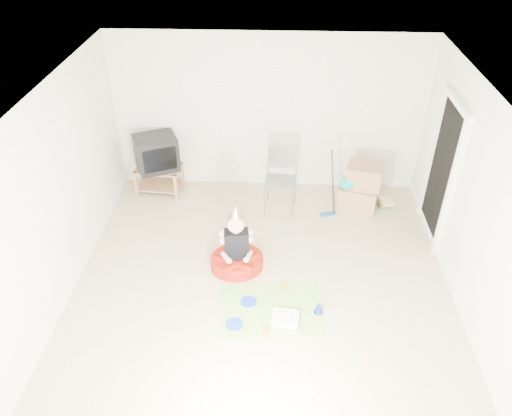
{
  "coord_description": "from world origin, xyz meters",
  "views": [
    {
      "loc": [
        0.15,
        -4.95,
        4.62
      ],
      "look_at": [
        -0.1,
        0.4,
        0.9
      ],
      "focal_mm": 35.0,
      "sensor_mm": 36.0,
      "label": 1
    }
  ],
  "objects_px": {
    "birthday_cake": "(285,319)",
    "tv_stand": "(159,177)",
    "folding_chair": "(280,182)",
    "crt_tv": "(156,153)",
    "cardboard_boxes": "(360,188)",
    "seated_woman": "(237,255)"
  },
  "relations": [
    {
      "from": "seated_woman",
      "to": "birthday_cake",
      "type": "distance_m",
      "value": 1.18
    },
    {
      "from": "cardboard_boxes",
      "to": "birthday_cake",
      "type": "xyz_separation_m",
      "value": [
        -1.18,
        -2.54,
        -0.32
      ]
    },
    {
      "from": "tv_stand",
      "to": "folding_chair",
      "type": "distance_m",
      "value": 2.09
    },
    {
      "from": "seated_woman",
      "to": "birthday_cake",
      "type": "relative_size",
      "value": 2.9
    },
    {
      "from": "tv_stand",
      "to": "folding_chair",
      "type": "height_order",
      "value": "folding_chair"
    },
    {
      "from": "birthday_cake",
      "to": "tv_stand",
      "type": "bearing_deg",
      "value": 126.47
    },
    {
      "from": "tv_stand",
      "to": "birthday_cake",
      "type": "height_order",
      "value": "tv_stand"
    },
    {
      "from": "folding_chair",
      "to": "tv_stand",
      "type": "bearing_deg",
      "value": 167.78
    },
    {
      "from": "cardboard_boxes",
      "to": "crt_tv",
      "type": "bearing_deg",
      "value": 174.45
    },
    {
      "from": "folding_chair",
      "to": "seated_woman",
      "type": "height_order",
      "value": "folding_chair"
    },
    {
      "from": "crt_tv",
      "to": "cardboard_boxes",
      "type": "bearing_deg",
      "value": -30.25
    },
    {
      "from": "folding_chair",
      "to": "seated_woman",
      "type": "distance_m",
      "value": 1.59
    },
    {
      "from": "crt_tv",
      "to": "tv_stand",
      "type": "bearing_deg",
      "value": -69.7
    },
    {
      "from": "folding_chair",
      "to": "birthday_cake",
      "type": "height_order",
      "value": "folding_chair"
    },
    {
      "from": "seated_woman",
      "to": "birthday_cake",
      "type": "xyz_separation_m",
      "value": [
        0.66,
        -0.96,
        -0.18
      ]
    },
    {
      "from": "crt_tv",
      "to": "folding_chair",
      "type": "bearing_deg",
      "value": -36.92
    },
    {
      "from": "crt_tv",
      "to": "folding_chair",
      "type": "distance_m",
      "value": 2.08
    },
    {
      "from": "tv_stand",
      "to": "birthday_cake",
      "type": "distance_m",
      "value": 3.56
    },
    {
      "from": "seated_woman",
      "to": "birthday_cake",
      "type": "height_order",
      "value": "seated_woman"
    },
    {
      "from": "crt_tv",
      "to": "cardboard_boxes",
      "type": "xyz_separation_m",
      "value": [
        3.29,
        -0.32,
        -0.38
      ]
    },
    {
      "from": "tv_stand",
      "to": "birthday_cake",
      "type": "bearing_deg",
      "value": -53.53
    },
    {
      "from": "seated_woman",
      "to": "tv_stand",
      "type": "bearing_deg",
      "value": 127.43
    }
  ]
}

